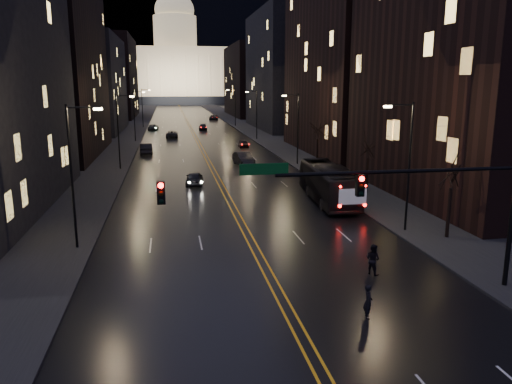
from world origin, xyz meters
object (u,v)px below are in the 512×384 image
bus (328,183)px  receding_car_a (244,159)px  traffic_signal (408,194)px  oncoming_car_a (194,178)px  oncoming_car_b (146,149)px  pedestrian_b (373,259)px  pedestrian_a (368,301)px

bus → receding_car_a: bus is taller
receding_car_a → traffic_signal: bearing=-93.0°
traffic_signal → oncoming_car_a: size_ratio=4.19×
oncoming_car_b → oncoming_car_a: bearing=99.1°
pedestrian_b → traffic_signal: bearing=151.4°
oncoming_car_a → pedestrian_b: pedestrian_b is taller
traffic_signal → oncoming_car_a: traffic_signal is taller
traffic_signal → oncoming_car_a: bearing=106.4°
oncoming_car_a → receding_car_a: bearing=-114.9°
traffic_signal → pedestrian_b: 5.16m
oncoming_car_b → pedestrian_b: pedestrian_b is taller
traffic_signal → receding_car_a: (-1.76, 40.72, -4.25)m
oncoming_car_b → receding_car_a: bearing=130.4°
pedestrian_b → oncoming_car_b: bearing=-19.2°
receding_car_a → bus: bearing=-83.7°
oncoming_car_a → receding_car_a: (6.83, 11.55, 0.15)m
traffic_signal → pedestrian_a: size_ratio=10.96×
oncoming_car_b → pedestrian_b: 52.52m
traffic_signal → receding_car_a: traffic_signal is taller
oncoming_car_a → oncoming_car_b: size_ratio=0.84×
pedestrian_b → oncoming_car_a: bearing=-17.2°
receding_car_a → oncoming_car_a: bearing=-126.0°
oncoming_car_b → receding_car_a: size_ratio=0.95×
bus → pedestrian_a: bus is taller
oncoming_car_b → pedestrian_a: bearing=97.7°
traffic_signal → bus: (2.59, 19.78, -3.47)m
pedestrian_a → pedestrian_b: size_ratio=0.92×
oncoming_car_a → oncoming_car_b: oncoming_car_b is taller
traffic_signal → receding_car_a: bearing=92.5°
traffic_signal → oncoming_car_b: size_ratio=3.50×
traffic_signal → oncoming_car_b: 55.57m
oncoming_car_b → receding_car_a: 17.98m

